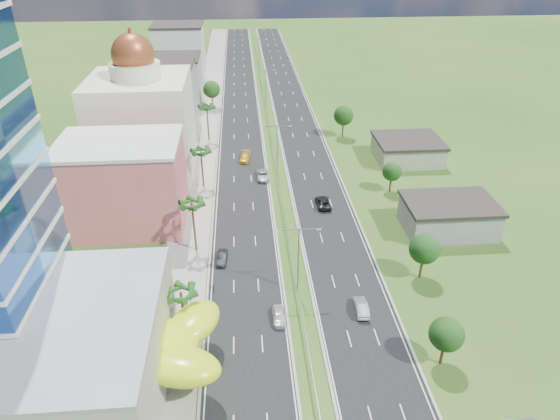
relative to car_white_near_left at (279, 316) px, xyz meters
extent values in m
plane|color=#2D5119|center=(3.20, -4.18, -0.75)|extent=(500.00, 500.00, 0.00)
cube|color=black|center=(-4.30, 85.82, -0.73)|extent=(11.00, 260.00, 0.04)
cube|color=black|center=(10.70, 85.82, -0.73)|extent=(11.00, 260.00, 0.04)
cube|color=gray|center=(-13.80, 85.82, -0.69)|extent=(7.00, 260.00, 0.12)
cube|color=gray|center=(3.20, 67.82, -0.13)|extent=(0.08, 216.00, 0.28)
cube|color=gray|center=(3.20, 169.82, -0.40)|extent=(0.10, 0.12, 0.70)
cylinder|color=gray|center=(3.20, 5.82, 4.75)|extent=(0.20, 0.20, 11.00)
cube|color=gray|center=(1.76, 5.82, 10.05)|extent=(2.88, 0.12, 0.12)
cube|color=gray|center=(4.64, 5.82, 10.05)|extent=(2.88, 0.12, 0.12)
cube|color=silver|center=(0.48, 5.82, 9.95)|extent=(0.60, 0.25, 0.18)
cube|color=silver|center=(5.92, 5.82, 9.95)|extent=(0.60, 0.25, 0.18)
cylinder|color=gray|center=(3.20, 45.82, 4.75)|extent=(0.20, 0.20, 11.00)
cube|color=gray|center=(1.76, 45.82, 10.05)|extent=(2.88, 0.12, 0.12)
cube|color=gray|center=(4.64, 45.82, 10.05)|extent=(2.88, 0.12, 0.12)
cube|color=silver|center=(0.48, 45.82, 9.95)|extent=(0.60, 0.25, 0.18)
cube|color=silver|center=(5.92, 45.82, 9.95)|extent=(0.60, 0.25, 0.18)
cylinder|color=gray|center=(3.20, 90.82, 4.75)|extent=(0.20, 0.20, 11.00)
cube|color=gray|center=(1.76, 90.82, 10.05)|extent=(2.88, 0.12, 0.12)
cube|color=gray|center=(4.64, 90.82, 10.05)|extent=(2.88, 0.12, 0.12)
cube|color=silver|center=(0.48, 90.82, 9.95)|extent=(0.60, 0.25, 0.18)
cube|color=silver|center=(5.92, 90.82, 9.95)|extent=(0.60, 0.25, 0.18)
cylinder|color=gray|center=(3.20, 135.82, 4.75)|extent=(0.20, 0.20, 11.00)
cube|color=gray|center=(1.76, 135.82, 10.05)|extent=(2.88, 0.12, 0.12)
cube|color=gray|center=(4.64, 135.82, 10.05)|extent=(2.88, 0.12, 0.12)
cube|color=silver|center=(0.48, 135.82, 9.95)|extent=(0.60, 0.25, 0.18)
cube|color=silver|center=(5.92, 135.82, 9.95)|extent=(0.60, 0.25, 0.18)
cube|color=#A59F88|center=(-28.80, -10.18, 4.75)|extent=(30.00, 24.00, 11.00)
cylinder|color=gray|center=(-20.80, -6.18, 1.25)|extent=(0.50, 0.50, 4.00)
cylinder|color=gray|center=(-13.80, -11.18, 1.25)|extent=(0.50, 0.50, 4.00)
cylinder|color=gray|center=(-17.80, -14.18, 1.25)|extent=(0.50, 0.50, 4.00)
cylinder|color=gray|center=(-11.80, -6.18, 1.25)|extent=(0.50, 0.50, 4.00)
cube|color=#D15B56|center=(-24.80, 27.82, 6.75)|extent=(20.00, 15.00, 15.00)
cube|color=beige|center=(-24.80, 50.82, 9.25)|extent=(20.00, 20.00, 20.00)
cylinder|color=beige|center=(-24.80, 50.82, 20.75)|extent=(10.00, 10.00, 3.00)
sphere|color=brown|center=(-24.80, 50.82, 23.75)|extent=(8.40, 8.40, 8.40)
cube|color=gray|center=(-23.80, 75.82, 7.25)|extent=(16.00, 15.00, 16.00)
cube|color=#A59F88|center=(-23.80, 97.82, 5.75)|extent=(16.00, 15.00, 13.00)
cube|color=silver|center=(-23.80, 120.82, 8.25)|extent=(16.00, 15.00, 18.00)
cube|color=gray|center=(31.20, 20.82, 1.75)|extent=(15.00, 10.00, 5.00)
cube|color=#A59F88|center=(33.20, 50.82, 1.45)|extent=(14.00, 12.00, 4.40)
cylinder|color=#47301C|center=(-12.30, -2.18, 3.00)|extent=(0.36, 0.36, 7.50)
cylinder|color=#47301C|center=(-12.30, 17.82, 3.75)|extent=(0.36, 0.36, 9.00)
cylinder|color=#47301C|center=(-12.30, 40.82, 3.25)|extent=(0.36, 0.36, 8.00)
cylinder|color=#47301C|center=(-12.30, 65.82, 3.65)|extent=(0.36, 0.36, 8.80)
cylinder|color=#47301C|center=(-12.30, 90.82, 1.70)|extent=(0.40, 0.40, 4.90)
sphere|color=#1F4A17|center=(-12.30, 90.82, 4.85)|extent=(4.90, 4.90, 4.90)
cylinder|color=#47301C|center=(19.20, -9.18, 1.35)|extent=(0.40, 0.40, 4.20)
sphere|color=#1F4A17|center=(19.20, -9.18, 4.05)|extent=(4.20, 4.20, 4.20)
cylinder|color=#47301C|center=(22.20, 7.82, 1.53)|extent=(0.40, 0.40, 4.55)
sphere|color=#1F4A17|center=(22.20, 7.82, 4.45)|extent=(4.55, 4.55, 4.55)
cylinder|color=#47301C|center=(25.20, 35.82, 1.18)|extent=(0.40, 0.40, 3.85)
sphere|color=#1F4A17|center=(25.20, 35.82, 3.65)|extent=(3.85, 3.85, 3.85)
cylinder|color=#47301C|center=(21.20, 65.82, 1.70)|extent=(0.40, 0.40, 4.90)
sphere|color=#1F4A17|center=(21.20, 65.82, 4.85)|extent=(4.90, 4.90, 4.90)
imported|color=silver|center=(0.00, 0.00, 0.00)|extent=(1.73, 4.17, 1.41)
imported|color=black|center=(-8.00, 14.34, 0.00)|extent=(1.83, 4.38, 1.41)
imported|color=#ACAEB4|center=(0.00, 43.52, 0.04)|extent=(2.59, 5.45, 1.50)
imported|color=gold|center=(-3.61, 53.24, 0.05)|extent=(2.74, 5.42, 1.51)
imported|color=#A7A8AE|center=(11.52, 0.89, 0.07)|extent=(1.85, 4.77, 1.55)
imported|color=black|center=(10.87, 30.87, 0.06)|extent=(2.59, 5.55, 1.54)
imported|color=black|center=(-9.10, 7.32, -0.07)|extent=(0.68, 2.00, 1.26)
camera|label=1|loc=(-3.90, -51.15, 46.22)|focal=32.00mm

